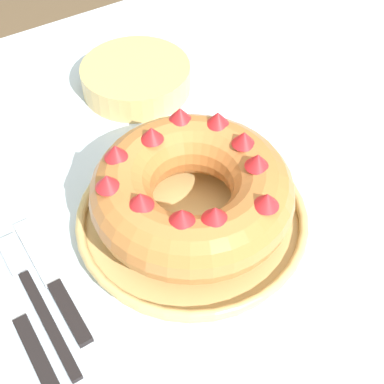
# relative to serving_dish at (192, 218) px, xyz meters

# --- Properties ---
(dining_table) EXTENTS (1.36, 1.15, 0.72)m
(dining_table) POSITION_rel_serving_dish_xyz_m (-0.02, -0.03, -0.09)
(dining_table) COLOR silver
(dining_table) RESTS_ON ground_plane
(serving_dish) EXTENTS (0.29, 0.29, 0.02)m
(serving_dish) POSITION_rel_serving_dish_xyz_m (0.00, 0.00, 0.00)
(serving_dish) COLOR tan
(serving_dish) RESTS_ON dining_table
(bundt_cake) EXTENTS (0.24, 0.24, 0.09)m
(bundt_cake) POSITION_rel_serving_dish_xyz_m (-0.00, 0.00, 0.05)
(bundt_cake) COLOR #C67538
(bundt_cake) RESTS_ON serving_dish
(fork) EXTENTS (0.02, 0.21, 0.01)m
(fork) POSITION_rel_serving_dish_xyz_m (-0.21, 0.02, -0.01)
(fork) COLOR black
(fork) RESTS_ON dining_table
(serving_knife) EXTENTS (0.02, 0.23, 0.01)m
(serving_knife) POSITION_rel_serving_dish_xyz_m (-0.23, -0.02, -0.01)
(serving_knife) COLOR black
(serving_knife) RESTS_ON dining_table
(cake_knife) EXTENTS (0.02, 0.19, 0.01)m
(cake_knife) POSITION_rel_serving_dish_xyz_m (-0.18, 0.01, -0.01)
(cake_knife) COLOR black
(cake_knife) RESTS_ON dining_table
(side_bowl) EXTENTS (0.17, 0.17, 0.04)m
(side_bowl) POSITION_rel_serving_dish_xyz_m (0.08, 0.28, 0.01)
(side_bowl) COLOR tan
(side_bowl) RESTS_ON dining_table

